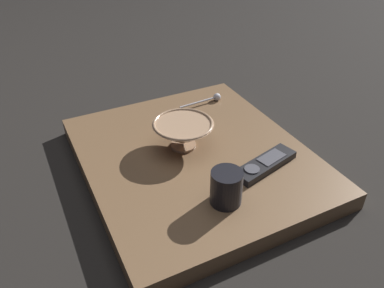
{
  "coord_description": "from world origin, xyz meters",
  "views": [
    {
      "loc": [
        -0.37,
        -0.73,
        0.64
      ],
      "look_at": [
        -0.0,
        0.01,
        0.07
      ],
      "focal_mm": 35.74,
      "sensor_mm": 36.0,
      "label": 1
    }
  ],
  "objects": [
    {
      "name": "coffee_mug",
      "position": [
        -0.02,
        -0.2,
        0.09
      ],
      "size": [
        0.07,
        0.07,
        0.08
      ],
      "color": "black",
      "rests_on": "table"
    },
    {
      "name": "cereal_bowl",
      "position": [
        -0.01,
        0.04,
        0.09
      ],
      "size": [
        0.16,
        0.16,
        0.08
      ],
      "color": "tan",
      "rests_on": "table"
    },
    {
      "name": "teaspoon",
      "position": [
        0.18,
        0.22,
        0.06
      ],
      "size": [
        0.15,
        0.02,
        0.02
      ],
      "color": "silver",
      "rests_on": "table"
    },
    {
      "name": "ground_plane",
      "position": [
        0.0,
        0.0,
        0.0
      ],
      "size": [
        6.0,
        6.0,
        0.0
      ],
      "primitive_type": "plane",
      "color": "black"
    },
    {
      "name": "table",
      "position": [
        0.0,
        0.0,
        0.02
      ],
      "size": [
        0.56,
        0.65,
        0.05
      ],
      "color": "brown",
      "rests_on": "ground"
    },
    {
      "name": "tv_remote_near",
      "position": [
        0.13,
        -0.14,
        0.06
      ],
      "size": [
        0.19,
        0.1,
        0.02
      ],
      "color": "black",
      "rests_on": "table"
    }
  ]
}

